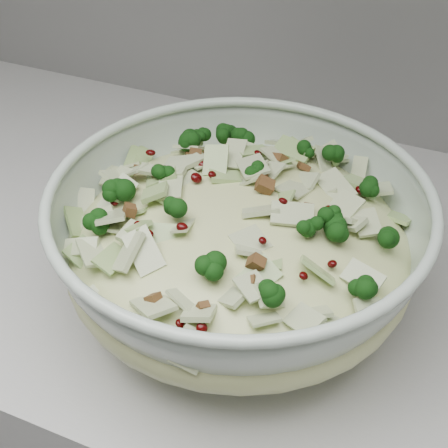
% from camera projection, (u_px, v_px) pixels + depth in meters
% --- Properties ---
extents(mixing_bowl, '(0.46, 0.46, 0.14)m').
position_uv_depth(mixing_bowl, '(239.00, 246.00, 0.59)').
color(mixing_bowl, '#AEC0B0').
rests_on(mixing_bowl, counter).
extents(salad, '(0.46, 0.46, 0.14)m').
position_uv_depth(salad, '(239.00, 228.00, 0.58)').
color(salad, beige).
rests_on(salad, mixing_bowl).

